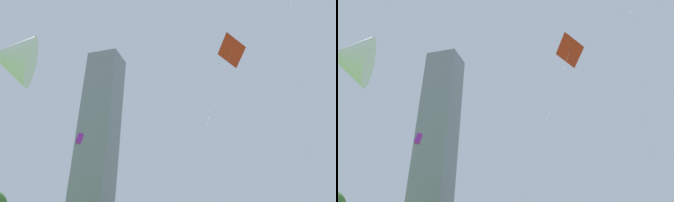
% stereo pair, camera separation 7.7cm
% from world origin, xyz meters
% --- Properties ---
extents(kite_flying_0, '(2.98, 11.11, 18.67)m').
position_xyz_m(kite_flying_0, '(-17.62, 38.33, 17.58)').
color(kite_flying_0, silver).
rests_on(kite_flying_0, ground).
extents(kite_flying_2, '(3.34, 6.38, 12.06)m').
position_xyz_m(kite_flying_2, '(-7.19, 4.20, 10.55)').
color(kite_flying_2, silver).
rests_on(kite_flying_2, ground).
extents(kite_flying_4, '(7.89, 9.14, 20.00)m').
position_xyz_m(kite_flying_4, '(6.68, 16.68, 19.12)').
color(kite_flying_4, silver).
rests_on(kite_flying_4, ground).
extents(distant_highrise_0, '(20.67, 18.58, 102.65)m').
position_xyz_m(distant_highrise_0, '(-48.80, 133.87, 51.33)').
color(distant_highrise_0, gray).
rests_on(distant_highrise_0, ground).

